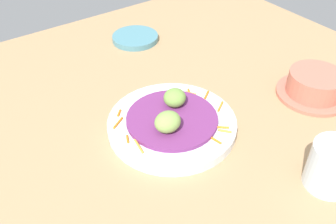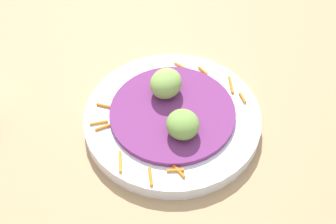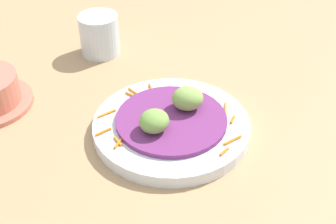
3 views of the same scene
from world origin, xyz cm
name	(u,v)px [view 2 (image 2 of 3)]	position (x,y,z in cm)	size (l,w,h in cm)	color
table_surface	(143,145)	(0.00, 0.00, 1.00)	(110.00, 110.00, 2.00)	tan
main_plate	(172,120)	(2.31, 4.39, 3.00)	(23.90, 23.90, 2.00)	silver
cabbage_bed	(172,113)	(2.31, 4.39, 4.38)	(16.89, 16.89, 0.76)	#702D6B
carrot_garnish	(163,119)	(1.62, 3.01, 4.20)	(18.16, 21.26, 0.40)	orange
guac_scoop_left	(183,124)	(5.06, 1.76, 6.39)	(4.22, 4.45, 3.26)	#759E47
guac_scoop_center	(163,82)	(-0.45, 7.01, 6.57)	(4.24, 4.83, 3.63)	#84A851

